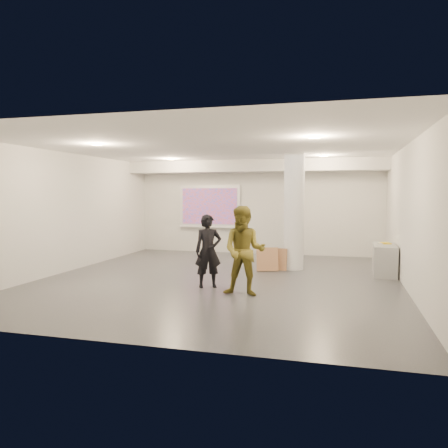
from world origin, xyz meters
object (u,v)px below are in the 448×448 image
(column, at_px, (294,212))
(man, at_px, (244,251))
(projection_screen, at_px, (210,207))
(credenza, at_px, (385,260))
(woman, at_px, (208,251))

(column, distance_m, man, 3.33)
(column, height_order, man, column)
(projection_screen, xyz_separation_m, man, (2.50, -5.87, -0.66))
(credenza, bearing_deg, projection_screen, 153.44)
(credenza, relative_size, woman, 0.82)
(credenza, distance_m, woman, 4.48)
(column, relative_size, woman, 1.95)
(column, relative_size, credenza, 2.37)
(column, distance_m, credenza, 2.50)
(projection_screen, bearing_deg, credenza, -28.41)
(column, bearing_deg, woman, -118.97)
(column, relative_size, man, 1.73)
(credenza, height_order, man, man)
(man, bearing_deg, column, 78.21)
(projection_screen, relative_size, credenza, 1.66)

